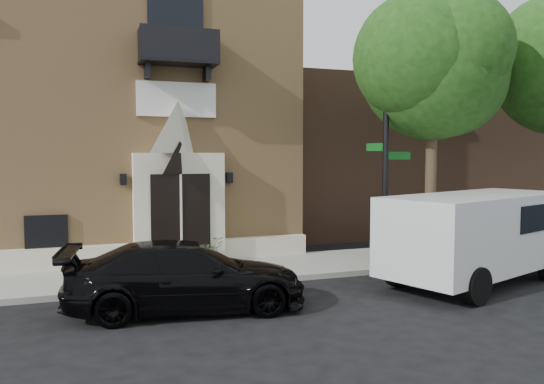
# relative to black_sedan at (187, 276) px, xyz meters

# --- Properties ---
(ground) EXTENTS (120.00, 120.00, 0.00)m
(ground) POSITION_rel_black_sedan_xyz_m (1.58, 1.64, -0.73)
(ground) COLOR black
(ground) RESTS_ON ground
(sidewalk) EXTENTS (42.00, 3.00, 0.15)m
(sidewalk) POSITION_rel_black_sedan_xyz_m (2.58, 3.14, -0.66)
(sidewalk) COLOR gray
(sidewalk) RESTS_ON ground
(church) EXTENTS (12.20, 11.01, 9.30)m
(church) POSITION_rel_black_sedan_xyz_m (-1.41, 9.59, 3.90)
(church) COLOR tan
(church) RESTS_ON ground
(neighbour_building) EXTENTS (18.00, 8.00, 6.40)m
(neighbour_building) POSITION_rel_black_sedan_xyz_m (13.58, 10.64, 2.47)
(neighbour_building) COLOR brown
(neighbour_building) RESTS_ON ground
(street_tree_left) EXTENTS (4.97, 4.38, 7.77)m
(street_tree_left) POSITION_rel_black_sedan_xyz_m (7.61, 1.98, 5.13)
(street_tree_left) COLOR #38281C
(street_tree_left) RESTS_ON sidewalk
(black_sedan) EXTENTS (5.24, 2.61, 1.46)m
(black_sedan) POSITION_rel_black_sedan_xyz_m (0.00, 0.00, 0.00)
(black_sedan) COLOR black
(black_sedan) RESTS_ON ground
(cargo_van) EXTENTS (6.01, 3.98, 2.29)m
(cargo_van) POSITION_rel_black_sedan_xyz_m (7.60, -0.04, 0.55)
(cargo_van) COLOR silver
(cargo_van) RESTS_ON ground
(street_sign) EXTENTS (1.00, 0.96, 6.03)m
(street_sign) POSITION_rel_black_sedan_xyz_m (6.06, 2.10, 2.45)
(street_sign) COLOR black
(street_sign) RESTS_ON sidewalk
(fire_hydrant) EXTENTS (0.40, 0.32, 0.70)m
(fire_hydrant) POSITION_rel_black_sedan_xyz_m (8.79, 1.84, -0.24)
(fire_hydrant) COLOR #960C00
(fire_hydrant) RESTS_ON sidewalk
(dumpster) EXTENTS (1.84, 1.12, 1.16)m
(dumpster) POSITION_rel_black_sedan_xyz_m (10.51, 2.41, 0.01)
(dumpster) COLOR #103B19
(dumpster) RESTS_ON sidewalk
(planter) EXTENTS (0.81, 0.74, 0.77)m
(planter) POSITION_rel_black_sedan_xyz_m (1.45, 4.03, -0.20)
(planter) COLOR #457136
(planter) RESTS_ON sidewalk
(pedestrian_near) EXTENTS (0.68, 0.61, 1.56)m
(pedestrian_near) POSITION_rel_black_sedan_xyz_m (7.84, 2.64, 0.20)
(pedestrian_near) COLOR black
(pedestrian_near) RESTS_ON sidewalk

